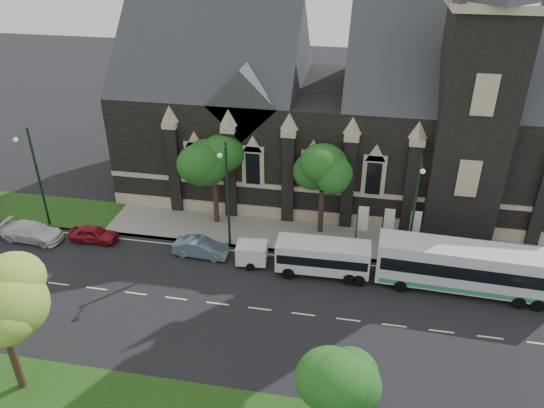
% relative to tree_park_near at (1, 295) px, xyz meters
% --- Properties ---
extents(ground, '(160.00, 160.00, 0.00)m').
position_rel_tree_park_near_xyz_m(ground, '(11.77, 8.77, -6.42)').
color(ground, black).
rests_on(ground, ground).
extents(sidewalk, '(80.00, 5.00, 0.15)m').
position_rel_tree_park_near_xyz_m(sidewalk, '(11.77, 18.27, -6.34)').
color(sidewalk, gray).
rests_on(sidewalk, ground).
extents(museum, '(40.00, 17.70, 29.90)m').
position_rel_tree_park_near_xyz_m(museum, '(16.89, 27.55, 1.75)').
color(museum, black).
rests_on(museum, ground).
extents(tree_park_near, '(4.42, 4.42, 8.56)m').
position_rel_tree_park_near_xyz_m(tree_park_near, '(0.00, 0.00, 0.00)').
color(tree_park_near, black).
rests_on(tree_park_near, ground).
extents(tree_park_east, '(3.40, 3.40, 6.28)m').
position_rel_tree_park_near_xyz_m(tree_park_east, '(17.95, -0.55, -1.80)').
color(tree_park_east, black).
rests_on(tree_park_east, ground).
extents(tree_walk_right, '(4.08, 4.08, 7.80)m').
position_rel_tree_park_near_xyz_m(tree_walk_right, '(14.98, 19.48, -0.60)').
color(tree_walk_right, black).
rests_on(tree_walk_right, ground).
extents(tree_walk_left, '(3.91, 3.91, 7.64)m').
position_rel_tree_park_near_xyz_m(tree_walk_left, '(5.97, 19.47, -0.68)').
color(tree_walk_left, black).
rests_on(tree_walk_left, ground).
extents(street_lamp_near, '(0.36, 1.88, 9.00)m').
position_rel_tree_park_near_xyz_m(street_lamp_near, '(21.77, 15.86, -1.30)').
color(street_lamp_near, black).
rests_on(street_lamp_near, ground).
extents(street_lamp_mid, '(0.36, 1.88, 9.00)m').
position_rel_tree_park_near_xyz_m(street_lamp_mid, '(7.77, 15.86, -1.30)').
color(street_lamp_mid, black).
rests_on(street_lamp_mid, ground).
extents(street_lamp_far, '(0.36, 1.88, 9.00)m').
position_rel_tree_park_near_xyz_m(street_lamp_far, '(-8.23, 15.86, -1.30)').
color(street_lamp_far, black).
rests_on(street_lamp_far, ground).
extents(banner_flag_left, '(0.90, 0.10, 4.00)m').
position_rel_tree_park_near_xyz_m(banner_flag_left, '(18.06, 17.77, -4.03)').
color(banner_flag_left, black).
rests_on(banner_flag_left, ground).
extents(banner_flag_center, '(0.90, 0.10, 4.00)m').
position_rel_tree_park_near_xyz_m(banner_flag_center, '(20.06, 17.77, -4.03)').
color(banner_flag_center, black).
rests_on(banner_flag_center, ground).
extents(banner_flag_right, '(0.90, 0.10, 4.00)m').
position_rel_tree_park_near_xyz_m(banner_flag_right, '(22.06, 17.77, -4.03)').
color(banner_flag_right, black).
rests_on(banner_flag_right, ground).
extents(tour_coach, '(12.25, 3.27, 3.54)m').
position_rel_tree_park_near_xyz_m(tour_coach, '(25.52, 13.54, -4.49)').
color(tour_coach, silver).
rests_on(tour_coach, ground).
extents(shuttle_bus, '(6.88, 2.55, 2.64)m').
position_rel_tree_park_near_xyz_m(shuttle_bus, '(15.54, 13.62, -4.88)').
color(shuttle_bus, silver).
rests_on(shuttle_bus, ground).
extents(box_trailer, '(3.38, 1.99, 1.77)m').
position_rel_tree_park_near_xyz_m(box_trailer, '(10.11, 13.82, -5.41)').
color(box_trailer, silver).
rests_on(box_trailer, ground).
extents(sedan, '(4.42, 1.72, 1.43)m').
position_rel_tree_park_near_xyz_m(sedan, '(5.95, 14.21, -5.70)').
color(sedan, slate).
rests_on(sedan, ground).
extents(car_far_red, '(4.00, 1.71, 1.35)m').
position_rel_tree_park_near_xyz_m(car_far_red, '(-3.30, 14.59, -5.74)').
color(car_far_red, maroon).
rests_on(car_far_red, ground).
extents(car_far_white, '(5.29, 2.43, 1.50)m').
position_rel_tree_park_near_xyz_m(car_far_white, '(-8.37, 13.84, -5.67)').
color(car_far_white, silver).
rests_on(car_far_white, ground).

